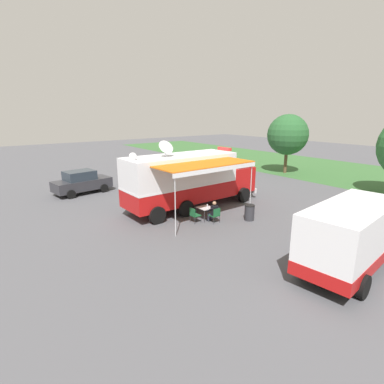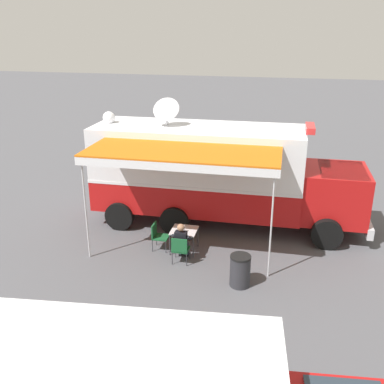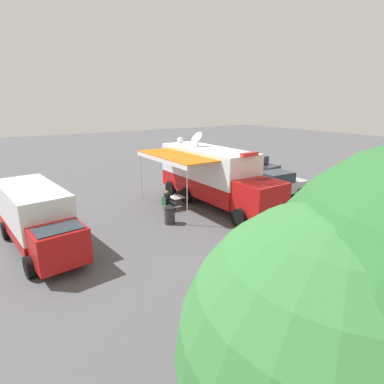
# 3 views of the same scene
# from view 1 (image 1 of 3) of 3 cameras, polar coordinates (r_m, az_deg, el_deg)

# --- Properties ---
(ground_plane) EXTENTS (100.00, 100.00, 0.00)m
(ground_plane) POSITION_cam_1_polar(r_m,az_deg,el_deg) (19.39, -2.10, -3.32)
(ground_plane) COLOR #515156
(grass_verge) EXTENTS (80.00, 14.00, 0.01)m
(grass_verge) POSITION_cam_1_polar(r_m,az_deg,el_deg) (35.22, 27.03, 3.31)
(grass_verge) COLOR #386633
(grass_verge) RESTS_ON ground
(lot_stripe) EXTENTS (0.21, 4.80, 0.01)m
(lot_stripe) POSITION_cam_1_polar(r_m,az_deg,el_deg) (22.78, -3.57, -0.57)
(lot_stripe) COLOR silver
(lot_stripe) RESTS_ON ground
(command_truck) EXTENTS (5.00, 9.54, 4.53)m
(command_truck) POSITION_cam_1_polar(r_m,az_deg,el_deg) (19.29, -0.29, 2.57)
(command_truck) COLOR #B71414
(command_truck) RESTS_ON ground
(folding_table) EXTENTS (0.82, 0.82, 0.73)m
(folding_table) POSITION_cam_1_polar(r_m,az_deg,el_deg) (17.44, 2.53, -3.09)
(folding_table) COLOR silver
(folding_table) RESTS_ON ground
(water_bottle) EXTENTS (0.07, 0.07, 0.22)m
(water_bottle) POSITION_cam_1_polar(r_m,az_deg,el_deg) (17.31, 2.90, -2.68)
(water_bottle) COLOR silver
(water_bottle) RESTS_ON folding_table
(folding_chair_at_table) EXTENTS (0.49, 0.49, 0.87)m
(folding_chair_at_table) POSITION_cam_1_polar(r_m,az_deg,el_deg) (16.96, 4.43, -4.21)
(folding_chair_at_table) COLOR #19562D
(folding_chair_at_table) RESTS_ON ground
(folding_chair_beside_table) EXTENTS (0.49, 0.49, 0.87)m
(folding_chair_beside_table) POSITION_cam_1_polar(r_m,az_deg,el_deg) (16.95, 0.41, -4.18)
(folding_chair_beside_table) COLOR #19562D
(folding_chair_beside_table) RESTS_ON ground
(seated_responder) EXTENTS (0.67, 0.56, 1.25)m
(seated_responder) POSITION_cam_1_polar(r_m,az_deg,el_deg) (17.05, 4.01, -3.61)
(seated_responder) COLOR black
(seated_responder) RESTS_ON ground
(trash_bin) EXTENTS (0.57, 0.57, 0.91)m
(trash_bin) POSITION_cam_1_polar(r_m,az_deg,el_deg) (17.70, 10.78, -3.81)
(trash_bin) COLOR #2D2D33
(trash_bin) RESTS_ON ground
(support_truck) EXTENTS (2.94, 6.99, 2.70)m
(support_truck) POSITION_cam_1_polar(r_m,az_deg,el_deg) (13.55, 28.42, -7.08)
(support_truck) COLOR white
(support_truck) RESTS_ON ground
(car_behind_truck) EXTENTS (4.30, 2.22, 1.76)m
(car_behind_truck) POSITION_cam_1_polar(r_m,az_deg,el_deg) (23.79, -4.72, 2.24)
(car_behind_truck) COLOR #B2B5BA
(car_behind_truck) RESTS_ON ground
(car_far_corner) EXTENTS (2.45, 4.41, 1.76)m
(car_far_corner) POSITION_cam_1_polar(r_m,az_deg,el_deg) (24.56, -20.10, 1.78)
(car_far_corner) COLOR #2D2D33
(car_far_corner) RESTS_ON ground
(tree_far_left) EXTENTS (4.03, 4.03, 5.89)m
(tree_far_left) POSITION_cam_1_polar(r_m,az_deg,el_deg) (32.20, 17.59, 10.25)
(tree_far_left) COLOR brown
(tree_far_left) RESTS_ON ground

